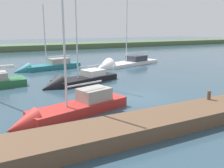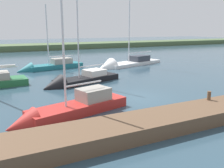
# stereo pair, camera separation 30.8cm
# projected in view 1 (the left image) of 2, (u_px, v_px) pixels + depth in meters

# --- Properties ---
(ground_plane) EXTENTS (200.00, 200.00, 0.00)m
(ground_plane) POSITION_uv_depth(u_px,v_px,m) (135.00, 98.00, 16.83)
(ground_plane) COLOR #2D4756
(far_shoreline) EXTENTS (180.00, 8.00, 2.40)m
(far_shoreline) POSITION_uv_depth(u_px,v_px,m) (32.00, 50.00, 54.37)
(far_shoreline) COLOR #4C603D
(far_shoreline) RESTS_ON ground_plane
(dock_pier) EXTENTS (23.30, 2.25, 0.69)m
(dock_pier) POSITION_uv_depth(u_px,v_px,m) (188.00, 116.00, 12.39)
(dock_pier) COLOR brown
(dock_pier) RESTS_ON ground_plane
(mooring_post_near) EXTENTS (0.21, 0.21, 0.51)m
(mooring_post_near) POSITION_uv_depth(u_px,v_px,m) (209.00, 95.00, 13.97)
(mooring_post_near) COLOR brown
(mooring_post_near) RESTS_ON dock_pier
(sailboat_behind_pier) EXTENTS (10.67, 5.42, 12.67)m
(sailboat_behind_pier) POSITION_uv_depth(u_px,v_px,m) (121.00, 65.00, 30.84)
(sailboat_behind_pier) COLOR white
(sailboat_behind_pier) RESTS_ON ground_plane
(sailboat_outer_mooring) EXTENTS (8.05, 3.35, 8.24)m
(sailboat_outer_mooring) POSITION_uv_depth(u_px,v_px,m) (45.00, 68.00, 28.26)
(sailboat_outer_mooring) COLOR #1E6B75
(sailboat_outer_mooring) RESTS_ON ground_plane
(sailboat_near_dock) EXTENTS (7.66, 4.12, 9.16)m
(sailboat_near_dock) POSITION_uv_depth(u_px,v_px,m) (75.00, 82.00, 20.89)
(sailboat_near_dock) COLOR black
(sailboat_near_dock) RESTS_ON ground_plane
(sailboat_far_right) EXTENTS (7.22, 3.39, 7.53)m
(sailboat_far_right) POSITION_uv_depth(u_px,v_px,m) (68.00, 113.00, 13.24)
(sailboat_far_right) COLOR #B22823
(sailboat_far_right) RESTS_ON ground_plane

